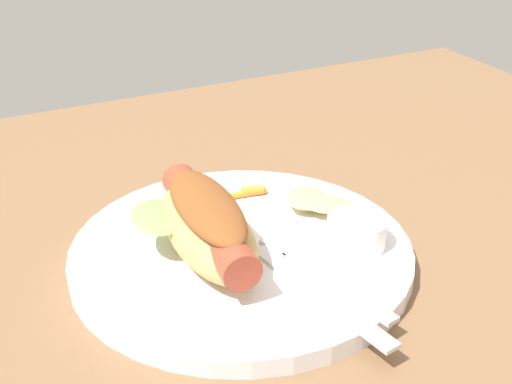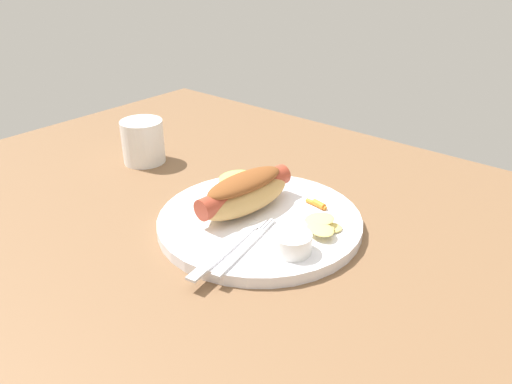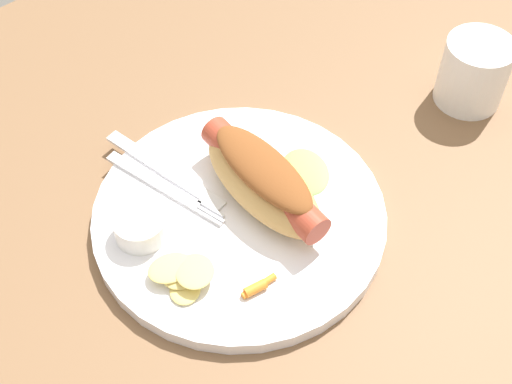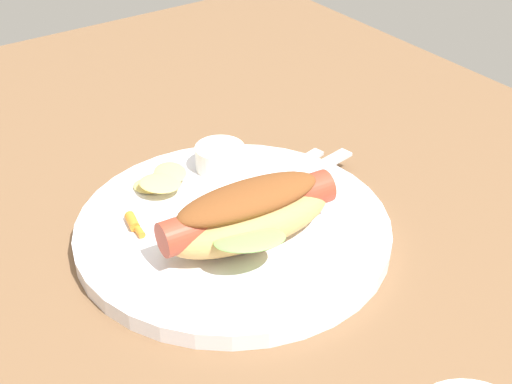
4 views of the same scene
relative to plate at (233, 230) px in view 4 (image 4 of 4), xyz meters
The scene contains 8 objects.
ground_plane 3.51cm from the plate, 140.63° to the right, with size 120.00×90.00×1.80cm, color brown.
plate is the anchor object (origin of this frame).
hot_dog 4.69cm from the plate, behind, with size 10.43×16.56×5.47cm.
sauce_ramekin 9.86cm from the plate, 25.76° to the right, with size 5.02×5.02×2.48cm, color white.
fork 8.37cm from the plate, 63.51° to the right, with size 4.33×14.76×0.40cm.
knife 9.38cm from the plate, 76.24° to the right, with size 15.55×1.40×0.36cm, color silver.
chips_pile 9.32cm from the plate, 15.44° to the left, with size 6.50×6.75×1.61cm.
carrot_garnish 9.07cm from the plate, 58.87° to the left, with size 3.67×1.35×0.94cm.
Camera 4 is at (-42.74, 30.91, 40.55)cm, focal length 50.94 mm.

